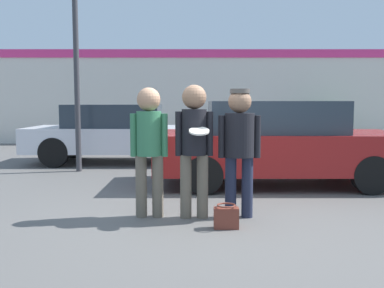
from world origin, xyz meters
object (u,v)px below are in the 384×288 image
(parked_car_near, at_px, (274,143))
(street_lamp, at_px, (81,6))
(person_middle_with_frisbee, at_px, (192,139))
(person_right, at_px, (237,140))
(parked_car_far, at_px, (115,133))
(shrub, at_px, (322,128))
(handbag, at_px, (224,217))
(person_left, at_px, (147,141))

(parked_car_near, height_order, street_lamp, street_lamp)
(person_middle_with_frisbee, height_order, person_right, person_middle_with_frisbee)
(person_right, distance_m, parked_car_far, 5.88)
(person_right, bearing_deg, shrub, 66.84)
(person_right, bearing_deg, handbag, -111.89)
(street_lamp, bearing_deg, person_left, -65.13)
(parked_car_near, bearing_deg, parked_car_far, 139.19)
(person_right, height_order, handbag, person_right)
(shrub, bearing_deg, handbag, -113.10)
(person_left, bearing_deg, street_lamp, 114.87)
(person_right, height_order, parked_car_near, person_right)
(person_left, relative_size, person_middle_with_frisbee, 0.98)
(person_right, relative_size, parked_car_near, 0.38)
(person_left, height_order, handbag, person_left)
(parked_car_near, bearing_deg, person_right, -112.36)
(person_left, height_order, street_lamp, street_lamp)
(person_right, bearing_deg, street_lamp, 127.64)
(shrub, bearing_deg, person_right, -113.16)
(person_left, relative_size, street_lamp, 0.29)
(person_middle_with_frisbee, relative_size, person_right, 1.03)
(person_right, distance_m, handbag, 1.05)
(parked_car_far, height_order, street_lamp, street_lamp)
(parked_car_far, bearing_deg, person_middle_with_frisbee, -70.00)
(person_left, relative_size, shrub, 1.34)
(person_right, distance_m, parked_car_near, 2.49)
(shrub, relative_size, handbag, 4.28)
(person_left, distance_m, person_middle_with_frisbee, 0.60)
(parked_car_near, xyz_separation_m, handbag, (-1.15, -2.81, -0.63))
(shrub, height_order, handbag, shrub)
(parked_car_near, relative_size, shrub, 3.51)
(street_lamp, distance_m, handbag, 6.20)
(parked_car_near, xyz_separation_m, parked_car_far, (-3.48, 3.00, -0.02))
(parked_car_far, distance_m, street_lamp, 3.21)
(person_left, xyz_separation_m, street_lamp, (-1.77, 3.82, 2.56))
(parked_car_near, height_order, shrub, parked_car_near)
(person_left, xyz_separation_m, parked_car_far, (-1.34, 5.27, -0.27))
(person_left, relative_size, parked_car_near, 0.38)
(person_middle_with_frisbee, distance_m, parked_car_near, 2.80)
(parked_car_near, height_order, parked_car_far, parked_car_near)
(person_middle_with_frisbee, distance_m, person_right, 0.60)
(handbag, bearing_deg, parked_car_far, 111.81)
(parked_car_far, bearing_deg, person_right, -64.42)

